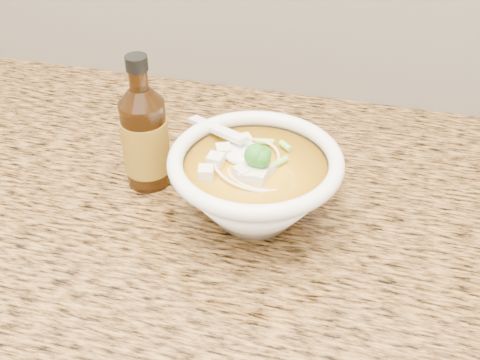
# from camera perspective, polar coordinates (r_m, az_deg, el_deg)

# --- Properties ---
(counter_slab) EXTENTS (4.00, 0.68, 0.04)m
(counter_slab) POSITION_cam_1_polar(r_m,az_deg,el_deg) (0.85, -4.08, -2.09)
(counter_slab) COLOR olive
(counter_slab) RESTS_ON cabinet
(soup_bowl) EXTENTS (0.23, 0.22, 0.12)m
(soup_bowl) POSITION_cam_1_polar(r_m,az_deg,el_deg) (0.77, 1.43, -0.51)
(soup_bowl) COLOR white
(soup_bowl) RESTS_ON counter_slab
(hot_sauce_bottle) EXTENTS (0.07, 0.07, 0.19)m
(hot_sauce_bottle) POSITION_cam_1_polar(r_m,az_deg,el_deg) (0.83, -8.99, 3.99)
(hot_sauce_bottle) COLOR #3C1E08
(hot_sauce_bottle) RESTS_ON counter_slab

